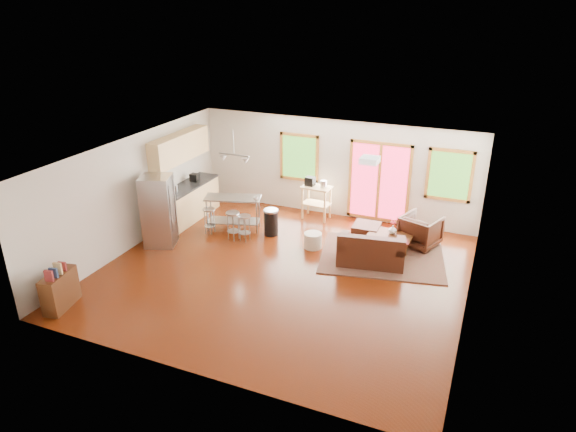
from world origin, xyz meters
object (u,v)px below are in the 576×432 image
at_px(ottoman, 366,232).
at_px(island, 233,207).
at_px(loveseat, 371,251).
at_px(kitchen_cart, 316,191).
at_px(armchair, 420,229).
at_px(refrigerator, 159,211).
at_px(rug, 382,256).
at_px(coffee_table, 391,236).

height_order(ottoman, island, island).
xyz_separation_m(loveseat, kitchen_cart, (-2.00, 1.93, 0.47)).
distance_m(armchair, kitchen_cart, 2.92).
bearing_deg(loveseat, refrigerator, -178.97).
height_order(armchair, ottoman, armchair).
relative_size(rug, ottoman, 4.38).
bearing_deg(island, kitchen_cart, 41.14).
height_order(rug, kitchen_cart, kitchen_cart).
xyz_separation_m(rug, refrigerator, (-5.03, -1.36, 0.84)).
height_order(coffee_table, island, island).
height_order(rug, armchair, armchair).
xyz_separation_m(coffee_table, island, (-3.91, -0.40, 0.26)).
height_order(coffee_table, ottoman, ottoman).
relative_size(coffee_table, refrigerator, 0.60).
bearing_deg(armchair, rug, 73.38).
distance_m(armchair, island, 4.60).
distance_m(ottoman, kitchen_cart, 1.88).
distance_m(armchair, refrigerator, 6.16).
distance_m(rug, ottoman, 0.93).
xyz_separation_m(refrigerator, island, (1.19, 1.41, -0.25)).
distance_m(armchair, ottoman, 1.27).
height_order(refrigerator, island, refrigerator).
bearing_deg(loveseat, armchair, 48.08).
bearing_deg(ottoman, kitchen_cart, 153.39).
height_order(ottoman, refrigerator, refrigerator).
relative_size(armchair, kitchen_cart, 0.74).
bearing_deg(armchair, coffee_table, 57.17).
distance_m(ottoman, refrigerator, 4.96).
distance_m(refrigerator, kitchen_cart, 4.05).
bearing_deg(refrigerator, ottoman, 4.77).
height_order(coffee_table, armchair, armchair).
height_order(rug, loveseat, loveseat).
xyz_separation_m(ottoman, island, (-3.27, -0.66, 0.39)).
height_order(island, kitchen_cart, kitchen_cart).
relative_size(rug, loveseat, 1.74).
height_order(loveseat, armchair, armchair).
xyz_separation_m(loveseat, island, (-3.67, 0.47, 0.30)).
xyz_separation_m(coffee_table, ottoman, (-0.64, 0.25, -0.13)).
bearing_deg(ottoman, island, -168.65).
distance_m(rug, coffee_table, 0.57).
bearing_deg(kitchen_cart, island, -138.86).
height_order(ottoman, kitchen_cart, kitchen_cart).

